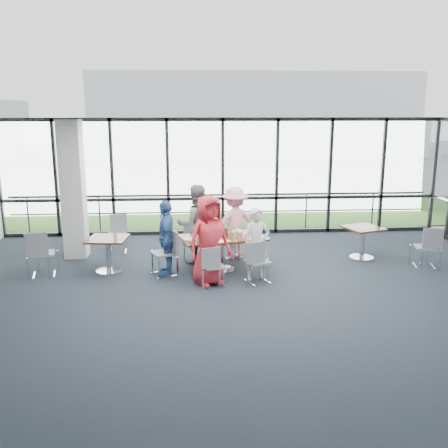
{
  "coord_description": "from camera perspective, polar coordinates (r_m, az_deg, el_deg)",
  "views": [
    {
      "loc": [
        -0.9,
        -8.61,
        3.43
      ],
      "look_at": [
        -0.21,
        1.42,
        1.1
      ],
      "focal_mm": 40.0,
      "sensor_mm": 36.0,
      "label": 1
    }
  ],
  "objects": [
    {
      "name": "floor",
      "position": [
        9.31,
        1.92,
        -8.64
      ],
      "size": [
        12.0,
        10.0,
        0.02
      ],
      "primitive_type": "cube",
      "color": "#1E2730",
      "rests_on": "ground"
    },
    {
      "name": "ceiling",
      "position": [
        8.66,
        2.08,
        11.51
      ],
      "size": [
        12.0,
        10.0,
        0.04
      ],
      "primitive_type": "cube",
      "color": "white",
      "rests_on": "ground"
    },
    {
      "name": "wall_front",
      "position": [
        4.15,
        9.31,
        -13.36
      ],
      "size": [
        12.0,
        0.1,
        3.2
      ],
      "primitive_type": "cube",
      "color": "silver",
      "rests_on": "ground"
    },
    {
      "name": "curtain_wall_back",
      "position": [
        13.76,
        -0.15,
        5.41
      ],
      "size": [
        12.0,
        0.1,
        3.2
      ],
      "primitive_type": "cube",
      "color": "white",
      "rests_on": "ground"
    },
    {
      "name": "structural_column",
      "position": [
        12.06,
        -16.86,
        3.76
      ],
      "size": [
        0.5,
        0.5,
        3.2
      ],
      "primitive_type": "cube",
      "color": "silver",
      "rests_on": "ground"
    },
    {
      "name": "apron",
      "position": [
        18.95,
        -1.15,
        2.56
      ],
      "size": [
        80.0,
        70.0,
        0.02
      ],
      "primitive_type": "cube",
      "color": "slate",
      "rests_on": "ground"
    },
    {
      "name": "grass_strip",
      "position": [
        16.98,
        -0.82,
        1.43
      ],
      "size": [
        80.0,
        5.0,
        0.01
      ],
      "primitive_type": "cube",
      "color": "#3A6323",
      "rests_on": "ground"
    },
    {
      "name": "hangar_main",
      "position": [
        40.9,
        3.01,
        12.44
      ],
      "size": [
        24.0,
        10.0,
        6.0
      ],
      "primitive_type": "cube",
      "color": "silver",
      "rests_on": "ground"
    },
    {
      "name": "guard_rail",
      "position": [
        14.54,
        -0.3,
        1.42
      ],
      "size": [
        12.0,
        0.06,
        0.06
      ],
      "primitive_type": "cylinder",
      "rotation": [
        0.0,
        1.57,
        0.0
      ],
      "color": "#2D2D33",
      "rests_on": "ground"
    },
    {
      "name": "main_table",
      "position": [
        10.73,
        -0.11,
        -2.18
      ],
      "size": [
        1.95,
        1.34,
        0.75
      ],
      "rotation": [
        0.0,
        0.0,
        0.22
      ],
      "color": "#3B1F10",
      "rests_on": "ground"
    },
    {
      "name": "side_table_left",
      "position": [
        10.91,
        -13.14,
        -2.21
      ],
      "size": [
        0.89,
        0.89,
        0.75
      ],
      "rotation": [
        0.0,
        0.0,
        -0.11
      ],
      "color": "#3B1F10",
      "rests_on": "ground"
    },
    {
      "name": "side_table_right",
      "position": [
        12.03,
        15.6,
        -0.95
      ],
      "size": [
        0.99,
        0.99,
        0.75
      ],
      "rotation": [
        0.0,
        0.0,
        0.34
      ],
      "color": "#3B1F10",
      "rests_on": "ground"
    },
    {
      "name": "diner_near_left",
      "position": [
        9.83,
        -1.73,
        -1.88
      ],
      "size": [
        1.04,
        0.91,
        1.8
      ],
      "primitive_type": "imported",
      "rotation": [
        0.0,
        0.0,
        0.48
      ],
      "color": "red",
      "rests_on": "ground"
    },
    {
      "name": "diner_near_right",
      "position": [
        10.15,
        3.74,
        -2.31
      ],
      "size": [
        0.6,
        0.48,
        1.49
      ],
      "primitive_type": "imported",
      "rotation": [
        0.0,
        0.0,
        0.16
      ],
      "color": "silver",
      "rests_on": "ground"
    },
    {
      "name": "diner_far_left",
      "position": [
        11.21,
        -3.22,
        -0.03
      ],
      "size": [
        0.97,
        0.71,
        1.79
      ],
      "primitive_type": "imported",
      "rotation": [
        0.0,
        0.0,
        3.36
      ],
      "color": "slate",
      "rests_on": "ground"
    },
    {
      "name": "diner_far_right",
      "position": [
        11.52,
        1.23,
        0.08
      ],
      "size": [
        1.21,
        0.87,
        1.69
      ],
      "primitive_type": "imported",
      "rotation": [
        0.0,
        0.0,
        3.45
      ],
      "color": "pink",
      "rests_on": "ground"
    },
    {
      "name": "diner_end",
      "position": [
        10.47,
        -6.58,
        -1.59
      ],
      "size": [
        0.53,
        0.95,
        1.6
      ],
      "primitive_type": "imported",
      "rotation": [
        0.0,
        0.0,
        -1.59
      ],
      "color": "#355F9E",
      "rests_on": "ground"
    },
    {
      "name": "chair_main_nl",
      "position": [
        9.84,
        -1.22,
        -4.85
      ],
      "size": [
        0.5,
        0.5,
        0.81
      ],
      "primitive_type": null,
      "rotation": [
        0.0,
        0.0,
        0.3
      ],
      "color": "gray",
      "rests_on": "ground"
    },
    {
      "name": "chair_main_nr",
      "position": [
        10.04,
        3.89,
        -4.33
      ],
      "size": [
        0.55,
        0.55,
        0.87
      ],
      "primitive_type": null,
      "rotation": [
        0.0,
        0.0,
        0.37
      ],
      "color": "gray",
      "rests_on": "ground"
    },
    {
      "name": "chair_main_fl",
      "position": [
        11.55,
        -3.63,
        -1.97
      ],
      "size": [
        0.43,
        0.43,
        0.88
      ],
      "primitive_type": null,
      "rotation": [
        0.0,
        0.0,
        3.14
      ],
      "color": "gray",
      "rests_on": "ground"
    },
    {
      "name": "chair_main_fr",
      "position": [
        11.72,
        0.87,
        -1.9
      ],
      "size": [
        0.53,
        0.53,
        0.81
      ],
      "primitive_type": null,
      "rotation": [
        0.0,
        0.0,
        3.59
      ],
      "color": "gray",
      "rests_on": "ground"
    },
    {
      "name": "chair_main_end",
      "position": [
        10.52,
        -6.83,
        -3.33
      ],
      "size": [
        0.62,
        0.62,
        0.96
      ],
      "primitive_type": null,
      "rotation": [
        0.0,
        0.0,
        -1.16
      ],
      "color": "gray",
      "rests_on": "ground"
    },
    {
      "name": "chair_spare_la",
      "position": [
        11.08,
        -20.03,
        -3.21
      ],
      "size": [
        0.56,
        0.56,
        0.96
      ],
      "primitive_type": null,
      "rotation": [
        0.0,
        0.0,
        0.22
      ],
      "color": "gray",
      "rests_on": "ground"
    },
    {
      "name": "chair_spare_lb",
      "position": [
        12.38,
        -12.1,
        -1.21
      ],
      "size": [
        0.47,
        0.47,
        0.89
      ],
      "primitive_type": null,
      "rotation": [
        0.0,
        0.0,
        3.22
      ],
      "color": "gray",
      "rests_on": "ground"
    },
    {
      "name": "chair_spare_r",
      "position": [
        11.86,
        22.05,
        -2.49
      ],
      "size": [
        0.53,
        0.53,
        0.9
      ],
      "primitive_type": null,
      "rotation": [
        0.0,
        0.0,
        -0.25
      ],
      "color": "gray",
      "rests_on": "ground"
    },
    {
      "name": "plate_nl",
      "position": [
        10.27,
        -1.99,
        -2.04
      ],
      "size": [
        0.25,
        0.25,
        0.01
      ],
      "primitive_type": "cylinder",
      "color": "white",
      "rests_on": "main_table"
    },
    {
      "name": "plate_nr",
      "position": [
        10.57,
        3.17,
        -1.62
      ],
      "size": [
        0.23,
        0.23,
        0.01
      ],
      "primitive_type": "cylinder",
      "color": "white",
      "rests_on": "main_table"
    },
    {
      "name": "plate_fl",
      "position": [
        10.88,
        -2.95,
        -1.19
      ],
      "size": [
        0.27,
        0.27,
        0.01
      ],
      "primitive_type": "cylinder",
      "color": "white",
      "rests_on": "main_table"
    },
    {
      "name": "plate_fr",
      "position": [
        11.16,
        1.58,
        -0.81
      ],
      "size": [
        0.27,
        0.27,
        0.01
      ],
      "primitive_type": "cylinder",
      "color": "white",
      "rests_on": "main_table"
    },
    {
      "name": "plate_end",
      "position": [
        10.51,
        -3.98,
        -1.71
      ],
      "size": [
        0.26,
        0.26,
        0.01
      ],
      "primitive_type": "cylinder",
      "color": "white",
      "rests_on": "main_table"
    },
    {
      "name": "tumbler_a",
      "position": [
        10.36,
        -1.08,
        -1.58
      ],
      "size": [
        0.06,
        0.06,
        0.13
      ],
      "primitive_type": "cylinder",
      "color": "white",
      "rests_on": "main_table"
    },
    {
      "name": "tumbler_b",
      "position": [
        10.56,
        1.39,
        -1.28
      ],
      "size": [
        0.07,
        0.07,
        0.14
      ],
      "primitive_type": "cylinder",
      "color": "white",
      "rests_on": "main_table"
    },
    {
      "name": "tumbler_c",
      "position": [
        10.88,
        -0.26,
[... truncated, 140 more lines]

